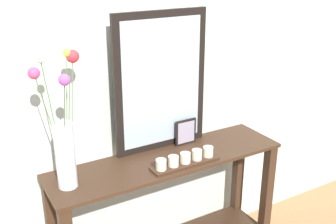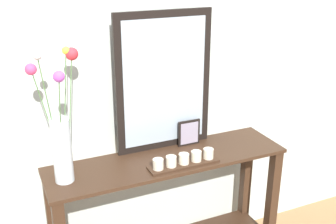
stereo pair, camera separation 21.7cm
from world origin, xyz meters
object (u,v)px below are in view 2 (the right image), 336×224
Objects in this scene: mirror_leaning at (164,82)px; picture_frame_small at (189,133)px; tall_vase_left at (61,135)px; candle_tray at (184,161)px; console_table at (168,209)px.

picture_frame_small is at bearing -16.22° from mirror_leaning.
tall_vase_left is 1.68× the size of candle_tray.
picture_frame_small is at bearing 57.26° from candle_tray.
candle_tray is (0.04, -0.11, 0.36)m from console_table.
tall_vase_left is at bearing -179.76° from console_table.
candle_tray is 2.55× the size of picture_frame_small.
candle_tray is at bearing -122.74° from picture_frame_small.
console_table is 1.71× the size of mirror_leaning.
console_table is 2.04× the size of tall_vase_left.
mirror_leaning is 0.35m from picture_frame_small.
mirror_leaning is 0.64m from tall_vase_left.
console_table is 0.80m from tall_vase_left.
picture_frame_small reaches higher than candle_tray.
tall_vase_left is at bearing -171.59° from picture_frame_small.
candle_tray is 0.26m from picture_frame_small.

